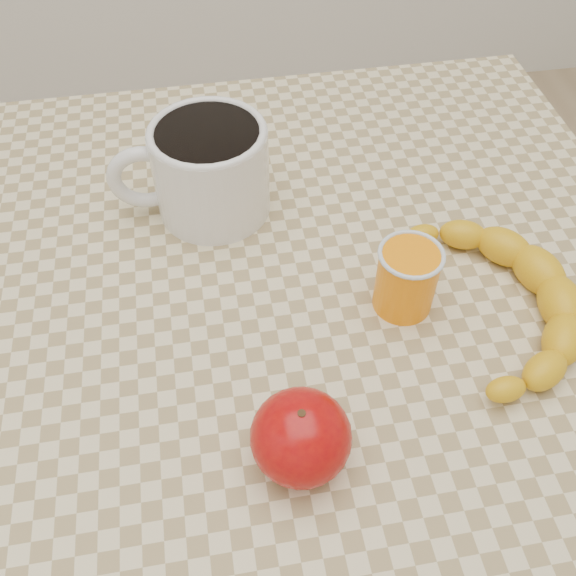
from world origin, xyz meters
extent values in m
plane|color=tan|center=(0.00, 0.00, 0.00)|extent=(3.00, 3.00, 0.00)
cube|color=beige|center=(0.00, 0.00, 0.73)|extent=(0.80, 0.80, 0.04)
cube|color=brown|center=(0.00, 0.00, 0.68)|extent=(0.74, 0.74, 0.06)
cylinder|color=brown|center=(-0.35, 0.35, 0.35)|extent=(0.05, 0.05, 0.71)
cylinder|color=brown|center=(0.35, 0.35, 0.35)|extent=(0.05, 0.05, 0.71)
cylinder|color=silver|center=(-0.06, 0.15, 0.80)|extent=(0.13, 0.13, 0.10)
cylinder|color=black|center=(-0.06, 0.15, 0.85)|extent=(0.11, 0.11, 0.01)
torus|color=silver|center=(-0.06, 0.15, 0.85)|extent=(0.12, 0.12, 0.01)
torus|color=silver|center=(-0.13, 0.15, 0.80)|extent=(0.08, 0.02, 0.08)
cylinder|color=orange|center=(0.11, -0.02, 0.78)|extent=(0.06, 0.06, 0.07)
torus|color=silver|center=(0.11, -0.02, 0.82)|extent=(0.06, 0.06, 0.00)
ellipsoid|color=#900409|center=(-0.02, -0.16, 0.79)|extent=(0.10, 0.10, 0.07)
cylinder|color=#382311|center=(-0.02, -0.16, 0.82)|extent=(0.01, 0.01, 0.01)
camera|label=1|loc=(-0.07, -0.39, 1.24)|focal=40.00mm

